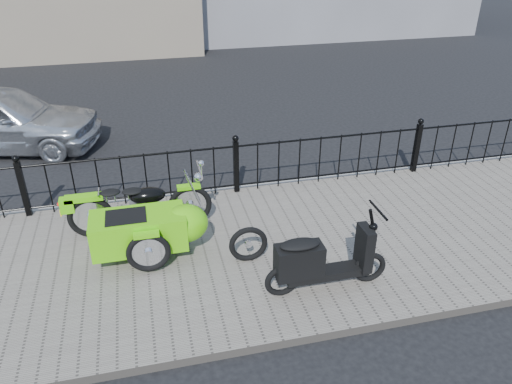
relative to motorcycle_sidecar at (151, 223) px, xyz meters
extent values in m
plane|color=black|center=(1.55, 0.23, -0.59)|extent=(120.00, 120.00, 0.00)
cube|color=#6B645A|center=(1.55, -0.27, -0.53)|extent=(30.00, 3.80, 0.12)
cube|color=gray|center=(1.55, 1.67, -0.53)|extent=(30.00, 0.10, 0.12)
cylinder|color=black|center=(1.55, 1.53, 0.40)|extent=(14.00, 0.04, 0.04)
cylinder|color=black|center=(1.55, 1.53, -0.35)|extent=(14.00, 0.04, 0.04)
cube|color=black|center=(-1.95, 1.53, 0.01)|extent=(0.09, 0.09, 0.96)
sphere|color=black|center=(-1.95, 1.53, 0.55)|extent=(0.11, 0.11, 0.11)
cube|color=black|center=(1.55, 1.53, 0.01)|extent=(0.09, 0.09, 0.96)
sphere|color=black|center=(1.55, 1.53, 0.55)|extent=(0.11, 0.11, 0.11)
cube|color=black|center=(5.05, 1.53, 0.01)|extent=(0.09, 0.09, 0.96)
sphere|color=black|center=(5.05, 1.53, 0.55)|extent=(0.11, 0.11, 0.11)
torus|color=black|center=(0.62, 0.61, -0.13)|extent=(0.69, 0.09, 0.69)
torus|color=black|center=(-0.88, 0.61, -0.13)|extent=(0.69, 0.09, 0.69)
torus|color=black|center=(-0.08, -0.53, -0.13)|extent=(0.60, 0.08, 0.60)
cube|color=gray|center=(-0.13, 0.61, -0.11)|extent=(0.34, 0.22, 0.24)
cylinder|color=black|center=(-0.13, 0.61, -0.18)|extent=(1.40, 0.04, 0.04)
ellipsoid|color=black|center=(-0.01, 0.61, 0.13)|extent=(0.54, 0.29, 0.26)
cylinder|color=silver|center=(0.80, 0.61, 0.49)|extent=(0.03, 0.56, 0.03)
cylinder|color=silver|center=(0.68, 0.61, 0.18)|extent=(0.25, 0.04, 0.59)
sphere|color=silver|center=(0.78, 0.61, 0.35)|extent=(0.15, 0.15, 0.15)
cube|color=#5ED70C|center=(0.62, 0.61, 0.20)|extent=(0.36, 0.12, 0.06)
cube|color=#5ED70C|center=(-0.93, 0.61, 0.21)|extent=(0.55, 0.16, 0.08)
ellipsoid|color=black|center=(-0.23, 0.61, 0.23)|extent=(0.31, 0.22, 0.08)
ellipsoid|color=black|center=(-0.55, 0.61, 0.25)|extent=(0.31, 0.22, 0.08)
sphere|color=red|center=(-1.28, 0.61, 0.15)|extent=(0.07, 0.07, 0.07)
cube|color=yellow|center=(-1.30, 0.71, -0.03)|extent=(0.02, 0.14, 0.10)
cube|color=#5ED70C|center=(-0.18, -0.14, 0.00)|extent=(1.30, 0.62, 0.50)
ellipsoid|color=#5ED70C|center=(0.47, -0.14, 0.02)|extent=(0.65, 0.60, 0.54)
cube|color=black|center=(-0.33, -0.14, 0.23)|extent=(0.55, 0.43, 0.06)
cube|color=#5ED70C|center=(-0.08, -0.53, 0.16)|extent=(0.34, 0.11, 0.06)
torus|color=black|center=(2.77, -1.38, -0.25)|extent=(0.45, 0.08, 0.45)
torus|color=black|center=(1.55, -1.38, -0.25)|extent=(0.45, 0.08, 0.45)
cube|color=black|center=(2.16, -1.38, -0.23)|extent=(1.11, 0.24, 0.11)
cube|color=black|center=(1.77, -1.38, 0.02)|extent=(0.61, 0.29, 0.44)
ellipsoid|color=black|center=(1.77, -1.38, 0.28)|extent=(0.52, 0.26, 0.10)
cube|color=black|center=(2.65, -1.38, 0.08)|extent=(0.13, 0.33, 0.61)
cylinder|color=black|center=(2.73, -1.38, 0.41)|extent=(0.17, 0.04, 0.49)
cylinder|color=black|center=(2.78, -1.38, 0.63)|extent=(0.03, 0.49, 0.03)
torus|color=black|center=(1.30, -0.55, -0.20)|extent=(0.56, 0.09, 0.56)
imported|color=silver|center=(-2.88, 4.83, 0.10)|extent=(4.33, 2.61, 1.38)
camera|label=1|loc=(0.04, -6.22, 3.81)|focal=35.00mm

